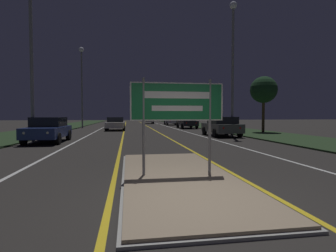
% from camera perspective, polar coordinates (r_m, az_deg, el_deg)
% --- Properties ---
extents(ground_plane, '(160.00, 160.00, 0.00)m').
position_cam_1_polar(ground_plane, '(4.86, 6.46, -16.34)').
color(ground_plane, '#282623').
extents(median_island, '(2.71, 6.74, 0.10)m').
position_cam_1_polar(median_island, '(6.63, 2.03, -10.83)').
color(median_island, '#999993').
rests_on(median_island, ground_plane).
extents(verge_left, '(5.00, 100.00, 0.08)m').
position_cam_1_polar(verge_left, '(25.84, -27.52, -1.25)').
color(verge_left, '#23381E').
rests_on(verge_left, ground_plane).
extents(verge_right, '(5.00, 100.00, 0.08)m').
position_cam_1_polar(verge_right, '(26.73, 14.82, -0.95)').
color(verge_right, '#23381E').
rests_on(verge_right, ground_plane).
extents(centre_line_yellow_left, '(0.12, 70.00, 0.01)m').
position_cam_1_polar(centre_line_yellow_left, '(29.48, -9.47, -0.67)').
color(centre_line_yellow_left, gold).
rests_on(centre_line_yellow_left, ground_plane).
extents(centre_line_yellow_right, '(0.12, 70.00, 0.01)m').
position_cam_1_polar(centre_line_yellow_right, '(29.61, -3.47, -0.63)').
color(centre_line_yellow_right, gold).
rests_on(centre_line_yellow_right, ground_plane).
extents(lane_line_white_left, '(0.12, 70.00, 0.01)m').
position_cam_1_polar(lane_line_white_left, '(29.63, -14.61, -0.70)').
color(lane_line_white_left, silver).
rests_on(lane_line_white_left, ground_plane).
extents(lane_line_white_right, '(0.12, 70.00, 0.01)m').
position_cam_1_polar(lane_line_white_right, '(29.97, 1.58, -0.59)').
color(lane_line_white_right, silver).
rests_on(lane_line_white_right, ground_plane).
extents(edge_line_white_left, '(0.10, 70.00, 0.01)m').
position_cam_1_polar(edge_line_white_left, '(30.08, -20.31, -0.72)').
color(edge_line_white_left, silver).
rests_on(edge_line_white_left, ground_plane).
extents(edge_line_white_right, '(0.10, 70.00, 0.01)m').
position_cam_1_polar(edge_line_white_right, '(30.66, 7.10, -0.54)').
color(edge_line_white_right, silver).
rests_on(edge_line_white_right, ground_plane).
extents(highway_sign, '(2.31, 0.07, 2.35)m').
position_cam_1_polar(highway_sign, '(6.46, 2.06, 4.40)').
color(highway_sign, gray).
rests_on(highway_sign, median_island).
extents(streetlight_left_near, '(0.57, 0.57, 9.28)m').
position_cam_1_polar(streetlight_left_near, '(17.08, -27.68, 17.92)').
color(streetlight_left_near, gray).
rests_on(streetlight_left_near, ground_plane).
extents(streetlight_left_far, '(0.57, 0.57, 9.62)m').
position_cam_1_polar(streetlight_left_far, '(33.38, -18.27, 10.66)').
color(streetlight_left_far, gray).
rests_on(streetlight_left_far, ground_plane).
extents(streetlight_right_near, '(0.51, 0.51, 9.48)m').
position_cam_1_polar(streetlight_right_near, '(19.65, 13.93, 15.39)').
color(streetlight_right_near, gray).
rests_on(streetlight_right_near, ground_plane).
extents(car_receding_0, '(2.03, 4.11, 1.43)m').
position_cam_1_polar(car_receding_0, '(19.80, 11.57, -0.00)').
color(car_receding_0, '#4C514C').
rests_on(car_receding_0, ground_plane).
extents(car_receding_1, '(1.90, 4.36, 1.33)m').
position_cam_1_polar(car_receding_1, '(30.89, 4.16, 0.83)').
color(car_receding_1, black).
rests_on(car_receding_1, ground_plane).
extents(car_receding_2, '(1.95, 4.31, 1.34)m').
position_cam_1_polar(car_receding_2, '(41.28, 0.77, 1.23)').
color(car_receding_2, '#B7B7BC').
rests_on(car_receding_2, ground_plane).
extents(car_receding_3, '(1.96, 4.57, 1.33)m').
position_cam_1_polar(car_receding_3, '(47.89, -4.37, 1.38)').
color(car_receding_3, silver).
rests_on(car_receding_3, ground_plane).
extents(car_approaching_0, '(1.92, 4.11, 1.44)m').
position_cam_1_polar(car_approaching_0, '(16.47, -24.61, -0.65)').
color(car_approaching_0, navy).
rests_on(car_approaching_0, ground_plane).
extents(car_approaching_1, '(1.95, 4.12, 1.35)m').
position_cam_1_polar(car_approaching_1, '(27.39, -11.36, 0.56)').
color(car_approaching_1, silver).
rests_on(car_approaching_1, ground_plane).
extents(warning_sign, '(0.60, 0.06, 2.09)m').
position_cam_1_polar(warning_sign, '(28.86, 11.28, 1.92)').
color(warning_sign, gray).
rests_on(warning_sign, verge_right).
extents(roadside_palm_right, '(2.30, 2.30, 4.83)m').
position_cam_1_polar(roadside_palm_right, '(24.35, 20.10, 7.36)').
color(roadside_palm_right, '#4C3823').
rests_on(roadside_palm_right, verge_right).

